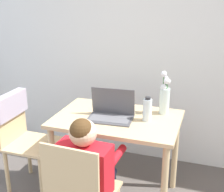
{
  "coord_description": "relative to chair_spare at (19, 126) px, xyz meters",
  "views": [
    {
      "loc": [
        0.46,
        -0.75,
        1.71
      ],
      "look_at": [
        -0.28,
        1.43,
        0.92
      ],
      "focal_mm": 50.0,
      "sensor_mm": 36.0,
      "label": 1
    }
  ],
  "objects": [
    {
      "name": "wall_back",
      "position": [
        1.1,
        0.89,
        0.67
      ],
      "size": [
        6.4,
        0.05,
        2.5
      ],
      "color": "white",
      "rests_on": "ground_plane"
    },
    {
      "name": "person_seated",
      "position": [
        0.83,
        -0.44,
        0.03
      ],
      "size": [
        0.38,
        0.44,
        0.96
      ],
      "rotation": [
        0.0,
        0.0,
        3.1
      ],
      "color": "red",
      "rests_on": "ground_plane"
    },
    {
      "name": "water_bottle",
      "position": [
        1.1,
        0.12,
        0.25
      ],
      "size": [
        0.07,
        0.07,
        0.19
      ],
      "color": "silver",
      "rests_on": "dining_table"
    },
    {
      "name": "dining_table",
      "position": [
        0.86,
        0.1,
        0.04
      ],
      "size": [
        0.99,
        0.67,
        0.74
      ],
      "color": "#D6B784",
      "rests_on": "ground_plane"
    },
    {
      "name": "flower_vase",
      "position": [
        1.2,
        0.3,
        0.31
      ],
      "size": [
        0.08,
        0.08,
        0.36
      ],
      "color": "silver",
      "rests_on": "dining_table"
    },
    {
      "name": "chair_spare",
      "position": [
        0.0,
        0.0,
        0.0
      ],
      "size": [
        0.43,
        0.4,
        0.87
      ],
      "rotation": [
        0.0,
        0.0,
        1.57
      ],
      "color": "#D6B784",
      "rests_on": "ground_plane"
    },
    {
      "name": "laptop",
      "position": [
        0.82,
        0.08,
        0.21
      ],
      "size": [
        0.37,
        0.25,
        0.23
      ],
      "rotation": [
        0.0,
        0.0,
        0.08
      ],
      "color": "#4C4C51",
      "rests_on": "dining_table"
    }
  ]
}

